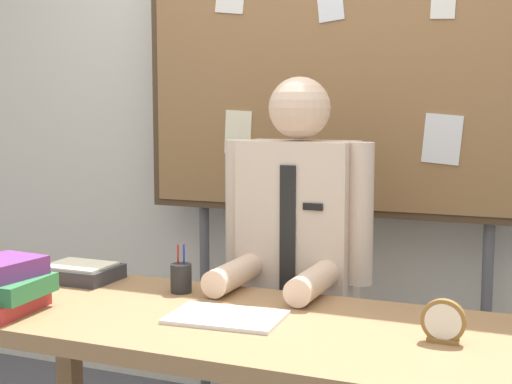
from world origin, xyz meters
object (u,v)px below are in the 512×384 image
object	(u,v)px
pen_holder	(181,278)
paper_tray	(80,272)
book_stack	(1,287)
desk	(234,348)
desk_clock	(443,323)
open_notebook	(226,317)
bulletin_board	(335,71)
person	(297,293)

from	to	relation	value
pen_holder	paper_tray	distance (m)	0.41
book_stack	desk	bearing A→B (deg)	17.72
pen_holder	paper_tray	bearing A→B (deg)	178.15
desk_clock	desk	bearing A→B (deg)	-179.27
open_notebook	paper_tray	distance (m)	0.72
desk	bulletin_board	distance (m)	1.30
open_notebook	pen_holder	world-z (taller)	pen_holder
desk	book_stack	bearing A→B (deg)	-162.28
pen_holder	bulletin_board	bearing A→B (deg)	70.35
bulletin_board	open_notebook	world-z (taller)	bulletin_board
pen_holder	paper_tray	xyz separation A→B (m)	(-0.41, 0.01, -0.02)
person	desk_clock	size ratio (longest dim) A/B	12.55
paper_tray	book_stack	bearing A→B (deg)	-85.71
open_notebook	paper_tray	world-z (taller)	paper_tray
book_stack	open_notebook	world-z (taller)	book_stack
open_notebook	paper_tray	size ratio (longest dim) A/B	1.25
bulletin_board	pen_holder	distance (m)	1.09
book_stack	pen_holder	xyz separation A→B (m)	(0.38, 0.41, -0.03)
desk	desk_clock	xyz separation A→B (m)	(0.60, 0.01, 0.14)
person	desk_clock	distance (m)	0.81
person	desk	bearing A→B (deg)	-90.00
bulletin_board	pen_holder	size ratio (longest dim) A/B	13.21
bulletin_board	pen_holder	world-z (taller)	bulletin_board
book_stack	desk_clock	size ratio (longest dim) A/B	2.40
book_stack	bulletin_board	bearing A→B (deg)	61.11
book_stack	desk_clock	world-z (taller)	book_stack
person	open_notebook	size ratio (longest dim) A/B	4.48
open_notebook	desk_clock	distance (m)	0.61
open_notebook	pen_holder	bearing A→B (deg)	140.44
desk_clock	person	bearing A→B (deg)	137.57
book_stack	open_notebook	bearing A→B (deg)	16.49
pen_holder	desk	bearing A→B (deg)	-35.45
desk	desk_clock	world-z (taller)	desk_clock
book_stack	paper_tray	distance (m)	0.43
book_stack	pen_holder	size ratio (longest dim) A/B	1.73
desk	book_stack	distance (m)	0.72
pen_holder	desk_clock	bearing A→B (deg)	-12.41
book_stack	paper_tray	xyz separation A→B (m)	(-0.03, 0.43, -0.05)
bulletin_board	book_stack	xyz separation A→B (m)	(-0.66, -1.20, -0.67)
pen_holder	paper_tray	world-z (taller)	pen_holder
person	bulletin_board	world-z (taller)	bulletin_board
person	desk_clock	xyz separation A→B (m)	(0.60, -0.54, 0.11)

